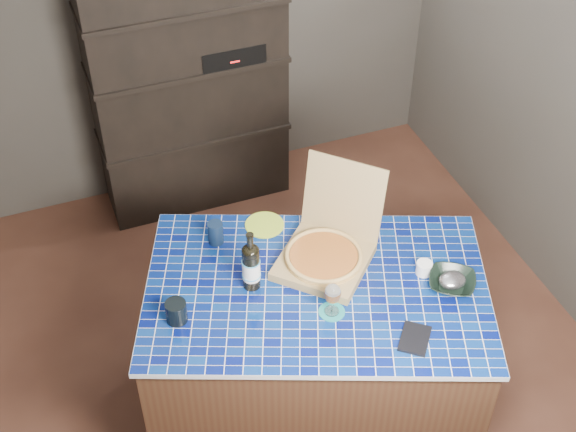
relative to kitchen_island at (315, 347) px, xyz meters
name	(u,v)px	position (x,y,z in m)	size (l,w,h in m)	color
room	(270,184)	(-0.09, 0.37, 0.81)	(3.50, 3.50, 3.50)	brown
shelving_unit	(189,82)	(-0.09, 1.90, 0.46)	(1.20, 0.41, 1.80)	black
kitchen_island	(315,347)	(0.00, 0.00, 0.00)	(1.86, 1.53, 0.88)	#422A1A
pizza_box	(326,252)	(0.10, 0.14, 0.50)	(0.63, 0.63, 0.44)	olive
mead_bottle	(251,266)	(-0.28, 0.12, 0.57)	(0.09, 0.09, 0.33)	black
teal_trivet	(332,312)	(0.00, -0.16, 0.44)	(0.12, 0.12, 0.01)	#187B7D
wine_glass	(333,294)	(0.00, -0.16, 0.56)	(0.08, 0.08, 0.17)	white
tumbler	(176,312)	(-0.66, 0.04, 0.49)	(0.10, 0.10, 0.11)	black
dvd_case	(415,339)	(0.28, -0.44, 0.44)	(0.12, 0.17, 0.01)	black
bowl	(452,282)	(0.59, -0.22, 0.46)	(0.22, 0.22, 0.05)	black
foil_contents	(452,280)	(0.59, -0.22, 0.48)	(0.13, 0.11, 0.06)	#A4A3AE
white_jar	(424,268)	(0.51, -0.09, 0.47)	(0.08, 0.08, 0.06)	white
navy_cup	(216,233)	(-0.35, 0.47, 0.50)	(0.08, 0.08, 0.12)	#0E1C33
green_trivet	(265,225)	(-0.08, 0.49, 0.44)	(0.20, 0.20, 0.01)	#A7C92B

